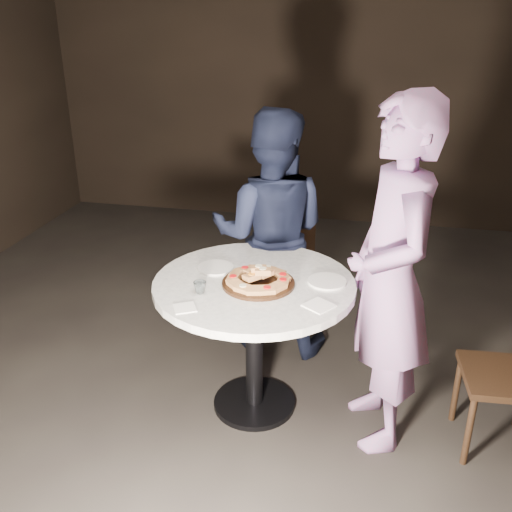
# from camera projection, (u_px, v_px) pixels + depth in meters

# --- Properties ---
(floor) EXTENTS (7.00, 7.00, 0.00)m
(floor) POSITION_uv_depth(u_px,v_px,m) (262.00, 413.00, 3.41)
(floor) COLOR black
(floor) RESTS_ON ground
(table) EXTENTS (1.29, 1.29, 0.84)m
(table) POSITION_uv_depth(u_px,v_px,m) (254.00, 306.00, 3.21)
(table) COLOR black
(table) RESTS_ON ground
(serving_board) EXTENTS (0.44, 0.44, 0.02)m
(serving_board) POSITION_uv_depth(u_px,v_px,m) (258.00, 283.00, 3.10)
(serving_board) COLOR black
(serving_board) RESTS_ON table
(focaccia_pile) EXTENTS (0.35, 0.35, 0.09)m
(focaccia_pile) POSITION_uv_depth(u_px,v_px,m) (258.00, 277.00, 3.09)
(focaccia_pile) COLOR #AF7543
(focaccia_pile) RESTS_ON serving_board
(plate_left) EXTENTS (0.23, 0.23, 0.01)m
(plate_left) POSITION_uv_depth(u_px,v_px,m) (216.00, 268.00, 3.29)
(plate_left) COLOR white
(plate_left) RESTS_ON table
(plate_right) EXTENTS (0.26, 0.26, 0.01)m
(plate_right) POSITION_uv_depth(u_px,v_px,m) (327.00, 281.00, 3.13)
(plate_right) COLOR white
(plate_right) RESTS_ON table
(water_glass) EXTENTS (0.09, 0.09, 0.06)m
(water_glass) POSITION_uv_depth(u_px,v_px,m) (200.00, 287.00, 3.00)
(water_glass) COLOR silver
(water_glass) RESTS_ON table
(napkin_near) EXTENTS (0.14, 0.14, 0.01)m
(napkin_near) POSITION_uv_depth(u_px,v_px,m) (185.00, 308.00, 2.86)
(napkin_near) COLOR white
(napkin_near) RESTS_ON table
(napkin_far) EXTENTS (0.18, 0.18, 0.01)m
(napkin_far) POSITION_uv_depth(u_px,v_px,m) (319.00, 306.00, 2.88)
(napkin_far) COLOR white
(napkin_far) RESTS_ON table
(chair_far) EXTENTS (0.51, 0.52, 0.83)m
(chair_far) POSITION_uv_depth(u_px,v_px,m) (285.00, 256.00, 4.36)
(chair_far) COLOR black
(chair_far) RESTS_ON ground
(diner_navy) EXTENTS (0.84, 0.67, 1.67)m
(diner_navy) POSITION_uv_depth(u_px,v_px,m) (270.00, 234.00, 3.80)
(diner_navy) COLOR black
(diner_navy) RESTS_ON ground
(diner_teal) EXTENTS (0.63, 0.79, 1.90)m
(diner_teal) POSITION_uv_depth(u_px,v_px,m) (390.00, 280.00, 2.91)
(diner_teal) COLOR #866198
(diner_teal) RESTS_ON ground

